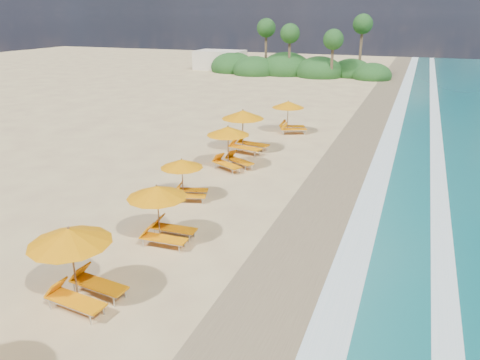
{
  "coord_description": "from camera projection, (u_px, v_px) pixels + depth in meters",
  "views": [
    {
      "loc": [
        6.96,
        -17.84,
        8.24
      ],
      "look_at": [
        0.0,
        0.0,
        1.2
      ],
      "focal_mm": 34.2,
      "sensor_mm": 36.0,
      "label": 1
    }
  ],
  "objects": [
    {
      "name": "station_5",
      "position": [
        246.0,
        128.0,
        28.24
      ],
      "size": [
        3.19,
        3.04,
        2.68
      ],
      "rotation": [
        0.0,
        0.0,
        -0.17
      ],
      "color": "olive",
      "rests_on": "ground"
    },
    {
      "name": "station_1",
      "position": [
        78.0,
        261.0,
        13.38
      ],
      "size": [
        2.83,
        2.66,
        2.48
      ],
      "rotation": [
        0.0,
        0.0,
        -0.1
      ],
      "color": "olive",
      "rests_on": "ground"
    },
    {
      "name": "station_3",
      "position": [
        186.0,
        176.0,
        21.07
      ],
      "size": [
        2.54,
        2.48,
        2.01
      ],
      "rotation": [
        0.0,
        0.0,
        0.31
      ],
      "color": "olive",
      "rests_on": "ground"
    },
    {
      "name": "beach_building",
      "position": [
        220.0,
        60.0,
        69.81
      ],
      "size": [
        7.0,
        5.0,
        2.8
      ],
      "primitive_type": "cube",
      "color": "beige",
      "rests_on": "ground"
    },
    {
      "name": "wet_sand",
      "position": [
        327.0,
        218.0,
        19.45
      ],
      "size": [
        4.0,
        160.0,
        0.01
      ],
      "primitive_type": "cube",
      "color": "#8D7C54",
      "rests_on": "ground"
    },
    {
      "name": "treeline",
      "position": [
        292.0,
        68.0,
        63.66
      ],
      "size": [
        25.8,
        8.8,
        9.74
      ],
      "color": "#163D14",
      "rests_on": "ground"
    },
    {
      "name": "surf_foam",
      "position": [
        394.0,
        228.0,
        18.52
      ],
      "size": [
        4.0,
        160.0,
        0.01
      ],
      "color": "white",
      "rests_on": "ground"
    },
    {
      "name": "ground",
      "position": [
        240.0,
        205.0,
        20.82
      ],
      "size": [
        160.0,
        160.0,
        0.0
      ],
      "primitive_type": "plane",
      "color": "#D6BD7E",
      "rests_on": "ground"
    },
    {
      "name": "station_4",
      "position": [
        230.0,
        145.0,
        25.24
      ],
      "size": [
        3.22,
        3.22,
        2.43
      ],
      "rotation": [
        0.0,
        0.0,
        -0.48
      ],
      "color": "olive",
      "rests_on": "ground"
    },
    {
      "name": "station_2",
      "position": [
        162.0,
        210.0,
        17.06
      ],
      "size": [
        2.56,
        2.38,
        2.3
      ],
      "rotation": [
        0.0,
        0.0,
        0.05
      ],
      "color": "olive",
      "rests_on": "ground"
    },
    {
      "name": "station_6",
      "position": [
        290.0,
        115.0,
        32.8
      ],
      "size": [
        3.09,
        3.06,
        2.37
      ],
      "rotation": [
        0.0,
        0.0,
        0.4
      ],
      "color": "olive",
      "rests_on": "ground"
    }
  ]
}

